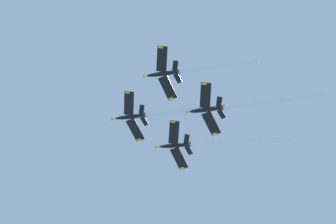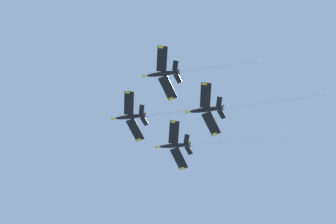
% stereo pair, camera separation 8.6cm
% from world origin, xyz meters
% --- Properties ---
extents(jet_lead, '(20.16, 42.89, 11.11)m').
position_xyz_m(jet_lead, '(3.22, 15.98, 162.64)').
color(jet_lead, black).
extents(jet_left_wing, '(20.17, 39.96, 10.83)m').
position_xyz_m(jet_left_wing, '(-11.83, 3.13, 159.81)').
color(jet_left_wing, black).
extents(jet_right_wing, '(20.17, 47.34, 12.85)m').
position_xyz_m(jet_right_wing, '(15.64, 1.24, 159.27)').
color(jet_right_wing, black).
extents(jet_slot, '(20.13, 45.99, 12.00)m').
position_xyz_m(jet_slot, '(1.52, -12.53, 154.62)').
color(jet_slot, black).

